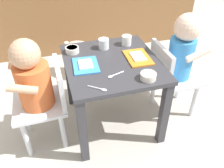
{
  "coord_description": "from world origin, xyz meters",
  "views": [
    {
      "loc": [
        -0.32,
        -1.09,
        1.14
      ],
      "look_at": [
        0.0,
        0.0,
        0.3
      ],
      "focal_mm": 37.62,
      "sensor_mm": 36.0,
      "label": 1
    }
  ],
  "objects_px": {
    "dog": "(85,54)",
    "seated_child_left": "(36,83)",
    "dining_table": "(112,73)",
    "water_cup_left": "(104,44)",
    "water_cup_right": "(127,41)",
    "cereal_bowl_right_side": "(72,50)",
    "seated_child_right": "(180,55)",
    "food_tray_left": "(86,65)",
    "spoon_by_right_tray": "(114,75)",
    "food_tray_right": "(138,57)",
    "veggie_bowl_far": "(148,76)",
    "spoon_by_left_tray": "(99,89)"
  },
  "relations": [
    {
      "from": "water_cup_left",
      "to": "veggie_bowl_far",
      "type": "height_order",
      "value": "water_cup_left"
    },
    {
      "from": "dining_table",
      "to": "spoon_by_left_tray",
      "type": "relative_size",
      "value": 6.53
    },
    {
      "from": "dining_table",
      "to": "dog",
      "type": "relative_size",
      "value": 1.51
    },
    {
      "from": "water_cup_right",
      "to": "dining_table",
      "type": "bearing_deg",
      "value": -130.66
    },
    {
      "from": "food_tray_left",
      "to": "dining_table",
      "type": "bearing_deg",
      "value": 3.55
    },
    {
      "from": "water_cup_left",
      "to": "dining_table",
      "type": "bearing_deg",
      "value": -88.06
    },
    {
      "from": "seated_child_right",
      "to": "water_cup_right",
      "type": "bearing_deg",
      "value": 147.46
    },
    {
      "from": "food_tray_right",
      "to": "water_cup_left",
      "type": "xyz_separation_m",
      "value": [
        -0.16,
        0.17,
        0.02
      ]
    },
    {
      "from": "veggie_bowl_far",
      "to": "spoon_by_right_tray",
      "type": "relative_size",
      "value": 0.82
    },
    {
      "from": "food_tray_right",
      "to": "cereal_bowl_right_side",
      "type": "height_order",
      "value": "cereal_bowl_right_side"
    },
    {
      "from": "dining_table",
      "to": "water_cup_left",
      "type": "distance_m",
      "value": 0.2
    },
    {
      "from": "seated_child_right",
      "to": "dining_table",
      "type": "bearing_deg",
      "value": 178.42
    },
    {
      "from": "food_tray_right",
      "to": "cereal_bowl_right_side",
      "type": "xyz_separation_m",
      "value": [
        -0.35,
        0.17,
        0.01
      ]
    },
    {
      "from": "seated_child_right",
      "to": "dog",
      "type": "bearing_deg",
      "value": 130.14
    },
    {
      "from": "water_cup_right",
      "to": "cereal_bowl_right_side",
      "type": "height_order",
      "value": "water_cup_right"
    },
    {
      "from": "cereal_bowl_right_side",
      "to": "spoon_by_left_tray",
      "type": "distance_m",
      "value": 0.4
    },
    {
      "from": "dog",
      "to": "spoon_by_left_tray",
      "type": "xyz_separation_m",
      "value": [
        -0.07,
        -0.79,
        0.25
      ]
    },
    {
      "from": "cereal_bowl_right_side",
      "to": "food_tray_left",
      "type": "bearing_deg",
      "value": -75.02
    },
    {
      "from": "food_tray_right",
      "to": "seated_child_right",
      "type": "bearing_deg",
      "value": -0.49
    },
    {
      "from": "water_cup_right",
      "to": "food_tray_left",
      "type": "bearing_deg",
      "value": -149.16
    },
    {
      "from": "food_tray_left",
      "to": "spoon_by_right_tray",
      "type": "relative_size",
      "value": 1.87
    },
    {
      "from": "cereal_bowl_right_side",
      "to": "dog",
      "type": "bearing_deg",
      "value": 71.14
    },
    {
      "from": "seated_child_right",
      "to": "veggie_bowl_far",
      "type": "height_order",
      "value": "seated_child_right"
    },
    {
      "from": "water_cup_right",
      "to": "cereal_bowl_right_side",
      "type": "xyz_separation_m",
      "value": [
        -0.34,
        -0.0,
        -0.01
      ]
    },
    {
      "from": "cereal_bowl_right_side",
      "to": "veggie_bowl_far",
      "type": "height_order",
      "value": "same"
    },
    {
      "from": "water_cup_right",
      "to": "spoon_by_right_tray",
      "type": "height_order",
      "value": "water_cup_right"
    },
    {
      "from": "seated_child_left",
      "to": "food_tray_left",
      "type": "xyz_separation_m",
      "value": [
        0.27,
        0.03,
        0.04
      ]
    },
    {
      "from": "seated_child_right",
      "to": "water_cup_right",
      "type": "relative_size",
      "value": 11.4
    },
    {
      "from": "spoon_by_left_tray",
      "to": "water_cup_left",
      "type": "bearing_deg",
      "value": 72.31
    },
    {
      "from": "dog",
      "to": "spoon_by_left_tray",
      "type": "bearing_deg",
      "value": -94.95
    },
    {
      "from": "food_tray_left",
      "to": "spoon_by_right_tray",
      "type": "height_order",
      "value": "food_tray_left"
    },
    {
      "from": "seated_child_right",
      "to": "water_cup_right",
      "type": "height_order",
      "value": "seated_child_right"
    },
    {
      "from": "seated_child_right",
      "to": "food_tray_left",
      "type": "xyz_separation_m",
      "value": [
        -0.58,
        0.0,
        0.03
      ]
    },
    {
      "from": "seated_child_right",
      "to": "water_cup_left",
      "type": "height_order",
      "value": "seated_child_right"
    },
    {
      "from": "seated_child_left",
      "to": "water_cup_right",
      "type": "height_order",
      "value": "seated_child_left"
    },
    {
      "from": "veggie_bowl_far",
      "to": "spoon_by_right_tray",
      "type": "distance_m",
      "value": 0.17
    },
    {
      "from": "seated_child_right",
      "to": "cereal_bowl_right_side",
      "type": "height_order",
      "value": "seated_child_right"
    },
    {
      "from": "water_cup_left",
      "to": "spoon_by_left_tray",
      "type": "distance_m",
      "value": 0.41
    },
    {
      "from": "seated_child_left",
      "to": "dog",
      "type": "relative_size",
      "value": 1.79
    },
    {
      "from": "dog",
      "to": "water_cup_left",
      "type": "height_order",
      "value": "water_cup_left"
    },
    {
      "from": "dog",
      "to": "food_tray_left",
      "type": "bearing_deg",
      "value": -98.96
    },
    {
      "from": "food_tray_right",
      "to": "spoon_by_right_tray",
      "type": "bearing_deg",
      "value": -143.93
    },
    {
      "from": "dog",
      "to": "spoon_by_right_tray",
      "type": "distance_m",
      "value": 0.75
    },
    {
      "from": "water_cup_right",
      "to": "cereal_bowl_right_side",
      "type": "relative_size",
      "value": 0.75
    },
    {
      "from": "food_tray_left",
      "to": "water_cup_left",
      "type": "relative_size",
      "value": 2.89
    },
    {
      "from": "water_cup_left",
      "to": "spoon_by_left_tray",
      "type": "height_order",
      "value": "water_cup_left"
    },
    {
      "from": "seated_child_left",
      "to": "water_cup_left",
      "type": "relative_size",
      "value": 10.5
    },
    {
      "from": "seated_child_right",
      "to": "water_cup_left",
      "type": "relative_size",
      "value": 10.87
    },
    {
      "from": "food_tray_left",
      "to": "spoon_by_right_tray",
      "type": "bearing_deg",
      "value": -47.14
    },
    {
      "from": "dog",
      "to": "seated_child_left",
      "type": "bearing_deg",
      "value": -121.04
    }
  ]
}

